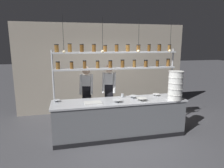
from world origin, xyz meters
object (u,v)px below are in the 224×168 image
spice_shelf_unit (116,61)px  container_stack (175,85)px  prep_bowl_far_left (142,99)px  serving_cup_front (122,95)px  chef_center (109,91)px  prep_bowl_near_left (133,97)px  chef_left (87,92)px  prep_bowl_center_front (156,95)px  prep_bowl_center_back (117,101)px  cutting_board (93,103)px  prep_bowl_near_right (56,101)px

spice_shelf_unit → container_stack: bearing=-22.7°
prep_bowl_far_left → serving_cup_front: serving_cup_front is taller
spice_shelf_unit → chef_center: (-0.12, 0.32, -0.83)m
spice_shelf_unit → prep_bowl_near_left: size_ratio=14.42×
chef_left → prep_bowl_center_front: 1.87m
container_stack → prep_bowl_far_left: size_ratio=2.79×
chef_center → chef_left: bearing=-174.1°
prep_bowl_near_left → prep_bowl_center_back: size_ratio=0.93×
cutting_board → prep_bowl_center_front: 1.74m
prep_bowl_far_left → serving_cup_front: size_ratio=2.73×
prep_bowl_center_front → serving_cup_front: serving_cup_front is taller
prep_bowl_center_back → prep_bowl_near_right: size_ratio=1.35×
chef_left → chef_center: bearing=1.4°
spice_shelf_unit → container_stack: spice_shelf_unit is taller
chef_left → prep_bowl_center_back: (0.62, -0.92, -0.02)m
prep_bowl_center_front → prep_bowl_near_right: prep_bowl_center_front is taller
prep_bowl_center_back → chef_left: bearing=123.8°
container_stack → prep_bowl_center_back: container_stack is taller
prep_bowl_center_front → serving_cup_front: 0.92m
chef_left → prep_bowl_near_left: chef_left is taller
cutting_board → prep_bowl_near_right: size_ratio=2.31×
cutting_board → serving_cup_front: bearing=23.6°
cutting_board → prep_bowl_center_front: bearing=9.4°
prep_bowl_center_back → prep_bowl_near_right: prep_bowl_center_back is taller
prep_bowl_center_front → spice_shelf_unit: bearing=172.7°
chef_left → prep_bowl_center_back: chef_left is taller
cutting_board → prep_bowl_far_left: prep_bowl_far_left is taller
spice_shelf_unit → cutting_board: 1.20m
container_stack → prep_bowl_near_right: 2.90m
prep_bowl_near_right → chef_left: bearing=35.5°
chef_center → prep_bowl_center_front: bearing=-3.3°
spice_shelf_unit → container_stack: (1.35, -0.57, -0.57)m
spice_shelf_unit → prep_bowl_near_right: bearing=-175.6°
prep_bowl_near_left → prep_bowl_far_left: size_ratio=0.86×
container_stack → prep_bowl_near_left: size_ratio=3.25×
chef_center → cutting_board: bearing=-108.5°
prep_bowl_near_right → serving_cup_front: (1.64, 0.05, 0.02)m
prep_bowl_near_left → prep_bowl_near_right: prep_bowl_near_left is taller
prep_bowl_center_front → cutting_board: bearing=-170.6°
prep_bowl_near_left → prep_bowl_far_left: (0.11, -0.28, 0.00)m
prep_bowl_near_left → prep_bowl_near_right: size_ratio=1.26×
prep_bowl_near_left → serving_cup_front: (-0.25, 0.14, 0.02)m
cutting_board → chef_center: bearing=53.8°
spice_shelf_unit → prep_bowl_center_back: spice_shelf_unit is taller
cutting_board → prep_bowl_center_back: 0.57m
spice_shelf_unit → serving_cup_front: 0.89m
spice_shelf_unit → prep_bowl_near_right: size_ratio=18.17×
chef_center → serving_cup_front: (0.27, -0.39, -0.05)m
chef_left → prep_bowl_center_back: bearing=-43.0°
spice_shelf_unit → prep_bowl_far_left: (0.51, -0.48, -0.89)m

